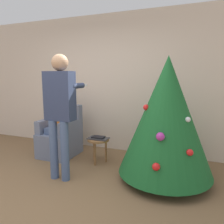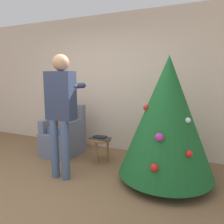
% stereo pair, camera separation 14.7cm
% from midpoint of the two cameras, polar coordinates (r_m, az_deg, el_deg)
% --- Properties ---
extents(ground_plane, '(14.00, 14.00, 0.00)m').
position_cam_midpoint_polar(ground_plane, '(3.03, -21.77, -21.07)').
color(ground_plane, brown).
extents(wall_back, '(8.00, 0.06, 2.70)m').
position_cam_midpoint_polar(wall_back, '(4.50, -2.93, 7.39)').
color(wall_back, beige).
rests_on(wall_back, ground_plane).
extents(christmas_tree, '(1.33, 1.33, 1.78)m').
position_cam_midpoint_polar(christmas_tree, '(3.14, 12.74, -1.03)').
color(christmas_tree, brown).
rests_on(christmas_tree, ground_plane).
extents(armchair, '(0.62, 0.71, 0.95)m').
position_cam_midpoint_polar(armchair, '(4.36, -14.17, -6.36)').
color(armchair, slate).
rests_on(armchair, ground_plane).
extents(person_seated, '(0.36, 0.46, 1.27)m').
position_cam_midpoint_polar(person_seated, '(4.26, -14.54, -1.81)').
color(person_seated, '#475B84').
rests_on(person_seated, ground_plane).
extents(person_standing, '(0.44, 0.57, 1.81)m').
position_cam_midpoint_polar(person_standing, '(3.22, -14.73, 1.78)').
color(person_standing, '#475B84').
rests_on(person_standing, ground_plane).
extents(side_stool, '(0.38, 0.38, 0.43)m').
position_cam_midpoint_polar(side_stool, '(3.84, -4.71, -8.03)').
color(side_stool, olive).
rests_on(side_stool, ground_plane).
extents(laptop, '(0.35, 0.21, 0.02)m').
position_cam_midpoint_polar(laptop, '(3.82, -4.72, -6.87)').
color(laptop, '#38383D').
rests_on(laptop, side_stool).
extents(book, '(0.22, 0.14, 0.02)m').
position_cam_midpoint_polar(book, '(3.81, -4.73, -6.55)').
color(book, black).
rests_on(book, laptop).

